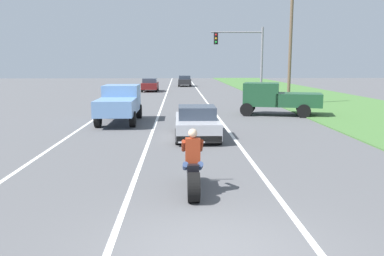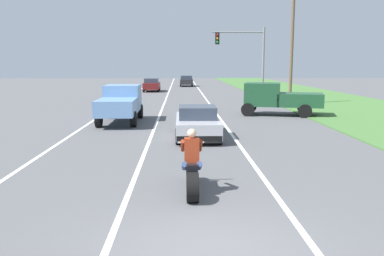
% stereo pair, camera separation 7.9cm
% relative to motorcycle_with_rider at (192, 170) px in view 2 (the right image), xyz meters
% --- Properties ---
extents(ground_plane, '(160.00, 160.00, 0.00)m').
position_rel_motorcycle_with_rider_xyz_m(ground_plane, '(0.24, -3.17, -0.59)').
color(ground_plane, '#565659').
extents(lane_stripe_left_solid, '(0.14, 120.00, 0.01)m').
position_rel_motorcycle_with_rider_xyz_m(lane_stripe_left_solid, '(-5.16, 16.83, -0.59)').
color(lane_stripe_left_solid, white).
rests_on(lane_stripe_left_solid, ground).
extents(lane_stripe_right_solid, '(0.14, 120.00, 0.01)m').
position_rel_motorcycle_with_rider_xyz_m(lane_stripe_right_solid, '(2.04, 16.83, -0.59)').
color(lane_stripe_right_solid, white).
rests_on(lane_stripe_right_solid, ground).
extents(lane_stripe_centre_dashed, '(0.14, 120.00, 0.01)m').
position_rel_motorcycle_with_rider_xyz_m(lane_stripe_centre_dashed, '(-1.56, 16.83, -0.59)').
color(lane_stripe_centre_dashed, white).
rests_on(lane_stripe_centre_dashed, ground).
extents(grass_verge_right, '(10.00, 120.00, 0.06)m').
position_rel_motorcycle_with_rider_xyz_m(grass_verge_right, '(12.16, 16.83, -0.56)').
color(grass_verge_right, '#477538').
rests_on(grass_verge_right, ground).
extents(motorcycle_with_rider, '(0.70, 2.21, 1.62)m').
position_rel_motorcycle_with_rider_xyz_m(motorcycle_with_rider, '(0.00, 0.00, 0.00)').
color(motorcycle_with_rider, black).
rests_on(motorcycle_with_rider, ground).
extents(sports_car_silver, '(1.84, 4.30, 1.37)m').
position_rel_motorcycle_with_rider_xyz_m(sports_car_silver, '(0.45, 7.54, 0.04)').
color(sports_car_silver, '#B7B7BC').
rests_on(sports_car_silver, ground).
extents(pickup_truck_left_lane_light_blue, '(2.02, 4.80, 1.98)m').
position_rel_motorcycle_with_rider_xyz_m(pickup_truck_left_lane_light_blue, '(-3.50, 12.01, 0.51)').
color(pickup_truck_left_lane_light_blue, '#6B93C6').
rests_on(pickup_truck_left_lane_light_blue, ground).
extents(pickup_truck_right_shoulder_dark_green, '(5.14, 3.14, 1.98)m').
position_rel_motorcycle_with_rider_xyz_m(pickup_truck_right_shoulder_dark_green, '(5.72, 14.79, 0.51)').
color(pickup_truck_right_shoulder_dark_green, '#1E4C2D').
rests_on(pickup_truck_right_shoulder_dark_green, ground).
extents(traffic_light_mast_near, '(4.18, 0.34, 6.00)m').
position_rel_motorcycle_with_rider_xyz_m(traffic_light_mast_near, '(5.10, 22.49, 3.38)').
color(traffic_light_mast_near, gray).
rests_on(traffic_light_mast_near, ground).
extents(utility_pole_roadside, '(0.24, 0.24, 8.02)m').
position_rel_motorcycle_with_rider_xyz_m(utility_pole_roadside, '(8.24, 21.13, 3.42)').
color(utility_pole_roadside, brown).
rests_on(utility_pole_roadside, ground).
extents(distant_car_far_ahead, '(1.80, 4.00, 1.50)m').
position_rel_motorcycle_with_rider_xyz_m(distant_car_far_ahead, '(-3.53, 36.15, 0.18)').
color(distant_car_far_ahead, maroon).
rests_on(distant_car_far_ahead, ground).
extents(distant_car_further_ahead, '(1.80, 4.00, 1.50)m').
position_rel_motorcycle_with_rider_xyz_m(distant_car_further_ahead, '(0.59, 46.41, 0.18)').
color(distant_car_further_ahead, '#262628').
rests_on(distant_car_further_ahead, ground).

